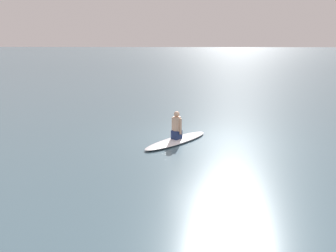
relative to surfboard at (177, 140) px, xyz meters
The scene contains 3 objects.
ground_plane 1.18m from the surfboard, 54.02° to the right, with size 400.00×400.00×0.00m, color slate.
surfboard is the anchor object (origin of this frame).
person_paddler 0.50m from the surfboard, 135.00° to the left, with size 0.42×0.40×0.98m.
Camera 1 is at (-13.18, 0.37, 3.47)m, focal length 39.49 mm.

